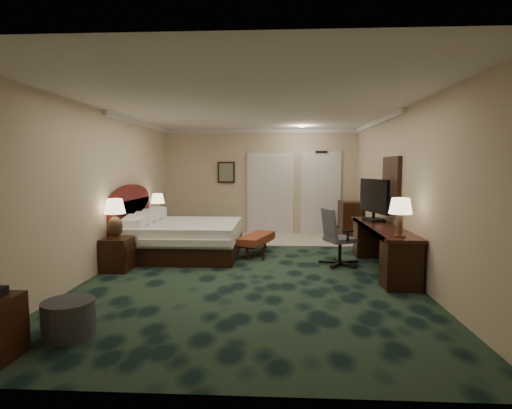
# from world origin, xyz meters

# --- Properties ---
(floor) EXTENTS (5.00, 7.50, 0.00)m
(floor) POSITION_xyz_m (0.00, 0.00, 0.00)
(floor) COLOR black
(floor) RESTS_ON ground
(ceiling) EXTENTS (5.00, 7.50, 0.00)m
(ceiling) POSITION_xyz_m (0.00, 0.00, 2.70)
(ceiling) COLOR silver
(ceiling) RESTS_ON wall_back
(wall_back) EXTENTS (5.00, 0.00, 2.70)m
(wall_back) POSITION_xyz_m (0.00, 3.75, 1.35)
(wall_back) COLOR #C8AF93
(wall_back) RESTS_ON ground
(wall_front) EXTENTS (5.00, 0.00, 2.70)m
(wall_front) POSITION_xyz_m (0.00, -3.75, 1.35)
(wall_front) COLOR #C8AF93
(wall_front) RESTS_ON ground
(wall_left) EXTENTS (0.00, 7.50, 2.70)m
(wall_left) POSITION_xyz_m (-2.50, 0.00, 1.35)
(wall_left) COLOR #C8AF93
(wall_left) RESTS_ON ground
(wall_right) EXTENTS (0.00, 7.50, 2.70)m
(wall_right) POSITION_xyz_m (2.50, 0.00, 1.35)
(wall_right) COLOR #C8AF93
(wall_right) RESTS_ON ground
(crown_molding) EXTENTS (5.00, 7.50, 0.10)m
(crown_molding) POSITION_xyz_m (0.00, 0.00, 2.65)
(crown_molding) COLOR silver
(crown_molding) RESTS_ON wall_back
(tile_patch) EXTENTS (3.20, 1.70, 0.01)m
(tile_patch) POSITION_xyz_m (0.90, 2.90, 0.01)
(tile_patch) COLOR beige
(tile_patch) RESTS_ON ground
(headboard) EXTENTS (0.12, 2.00, 1.40)m
(headboard) POSITION_xyz_m (-2.44, 1.00, 0.70)
(headboard) COLOR #4A0C0D
(headboard) RESTS_ON ground
(entry_door) EXTENTS (1.02, 0.06, 2.18)m
(entry_door) POSITION_xyz_m (1.55, 3.72, 1.05)
(entry_door) COLOR silver
(entry_door) RESTS_ON ground
(closet_doors) EXTENTS (1.20, 0.06, 2.10)m
(closet_doors) POSITION_xyz_m (0.25, 3.71, 1.05)
(closet_doors) COLOR silver
(closet_doors) RESTS_ON ground
(wall_art) EXTENTS (0.45, 0.06, 0.55)m
(wall_art) POSITION_xyz_m (-0.90, 3.71, 1.60)
(wall_art) COLOR #4D6858
(wall_art) RESTS_ON wall_back
(wall_mirror) EXTENTS (0.05, 0.95, 0.75)m
(wall_mirror) POSITION_xyz_m (2.46, 0.60, 1.55)
(wall_mirror) COLOR white
(wall_mirror) RESTS_ON wall_right
(bed) EXTENTS (2.06, 1.91, 0.65)m
(bed) POSITION_xyz_m (-1.37, 1.04, 0.33)
(bed) COLOR silver
(bed) RESTS_ON ground
(nightstand_near) EXTENTS (0.44, 0.51, 0.55)m
(nightstand_near) POSITION_xyz_m (-2.26, -0.16, 0.28)
(nightstand_near) COLOR black
(nightstand_near) RESTS_ON ground
(nightstand_far) EXTENTS (0.45, 0.51, 0.56)m
(nightstand_far) POSITION_xyz_m (-2.26, 2.24, 0.28)
(nightstand_far) COLOR black
(nightstand_far) RESTS_ON ground
(lamp_near) EXTENTS (0.39, 0.39, 0.66)m
(lamp_near) POSITION_xyz_m (-2.29, -0.14, 0.88)
(lamp_near) COLOR black
(lamp_near) RESTS_ON nightstand_near
(lamp_far) EXTENTS (0.37, 0.37, 0.58)m
(lamp_far) POSITION_xyz_m (-2.27, 2.19, 0.85)
(lamp_far) COLOR black
(lamp_far) RESTS_ON nightstand_far
(bed_bench) EXTENTS (0.74, 1.23, 0.39)m
(bed_bench) POSITION_xyz_m (0.02, 1.20, 0.20)
(bed_bench) COLOR maroon
(bed_bench) RESTS_ON ground
(ottoman) EXTENTS (0.55, 0.55, 0.37)m
(ottoman) POSITION_xyz_m (-1.72, -2.76, 0.19)
(ottoman) COLOR #303030
(ottoman) RESTS_ON ground
(desk) EXTENTS (0.56, 2.58, 0.74)m
(desk) POSITION_xyz_m (2.20, 0.11, 0.37)
(desk) COLOR black
(desk) RESTS_ON ground
(tv) EXTENTS (0.33, 0.99, 0.78)m
(tv) POSITION_xyz_m (2.21, 0.80, 1.13)
(tv) COLOR black
(tv) RESTS_ON desk
(desk_lamp) EXTENTS (0.42, 0.42, 0.57)m
(desk_lamp) POSITION_xyz_m (2.18, -0.90, 1.03)
(desk_lamp) COLOR black
(desk_lamp) RESTS_ON desk
(desk_chair) EXTENTS (0.76, 0.74, 1.02)m
(desk_chair) POSITION_xyz_m (1.54, 0.39, 0.51)
(desk_chair) COLOR #4A4951
(desk_chair) RESTS_ON ground
(minibar) EXTENTS (0.47, 0.85, 0.89)m
(minibar) POSITION_xyz_m (2.21, 3.20, 0.45)
(minibar) COLOR black
(minibar) RESTS_ON ground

